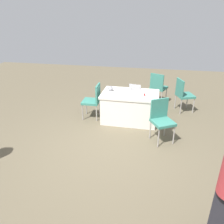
{
  "coord_description": "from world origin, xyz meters",
  "views": [
    {
      "loc": [
        -0.88,
        4.01,
        2.8
      ],
      "look_at": [
        -0.13,
        0.01,
        0.9
      ],
      "focal_mm": 36.75,
      "sensor_mm": 36.0,
      "label": 1
    }
  ],
  "objects_px": {
    "chair_aisle": "(183,93)",
    "laptop_silver": "(134,91)",
    "yarn_ball": "(110,88)",
    "table_foreground": "(130,107)",
    "chair_near_front": "(161,118)",
    "chair_tucked_left": "(158,86)",
    "scissors_red": "(145,95)",
    "chair_by_pillar": "(93,99)"
  },
  "relations": [
    {
      "from": "chair_by_pillar",
      "to": "scissors_red",
      "type": "relative_size",
      "value": 5.27
    },
    {
      "from": "chair_tucked_left",
      "to": "chair_by_pillar",
      "type": "height_order",
      "value": "chair_tucked_left"
    },
    {
      "from": "chair_by_pillar",
      "to": "scissors_red",
      "type": "distance_m",
      "value": 1.36
    },
    {
      "from": "table_foreground",
      "to": "yarn_ball",
      "type": "relative_size",
      "value": 10.81
    },
    {
      "from": "table_foreground",
      "to": "laptop_silver",
      "type": "distance_m",
      "value": 0.43
    },
    {
      "from": "laptop_silver",
      "to": "scissors_red",
      "type": "xyz_separation_m",
      "value": [
        -0.28,
        0.11,
        -0.04
      ]
    },
    {
      "from": "chair_tucked_left",
      "to": "laptop_silver",
      "type": "xyz_separation_m",
      "value": [
        0.63,
        1.29,
        0.24
      ]
    },
    {
      "from": "laptop_silver",
      "to": "chair_near_front",
      "type": "bearing_deg",
      "value": 140.7
    },
    {
      "from": "chair_aisle",
      "to": "laptop_silver",
      "type": "bearing_deg",
      "value": -79.12
    },
    {
      "from": "scissors_red",
      "to": "chair_near_front",
      "type": "bearing_deg",
      "value": 19.62
    },
    {
      "from": "table_foreground",
      "to": "chair_near_front",
      "type": "xyz_separation_m",
      "value": [
        -0.8,
        0.85,
        0.17
      ]
    },
    {
      "from": "chair_aisle",
      "to": "table_foreground",
      "type": "bearing_deg",
      "value": -79.13
    },
    {
      "from": "table_foreground",
      "to": "chair_near_front",
      "type": "relative_size",
      "value": 1.53
    },
    {
      "from": "chair_near_front",
      "to": "chair_tucked_left",
      "type": "height_order",
      "value": "chair_tucked_left"
    },
    {
      "from": "chair_aisle",
      "to": "chair_by_pillar",
      "type": "relative_size",
      "value": 1.01
    },
    {
      "from": "chair_near_front",
      "to": "scissors_red",
      "type": "distance_m",
      "value": 0.93
    },
    {
      "from": "chair_tucked_left",
      "to": "yarn_ball",
      "type": "relative_size",
      "value": 7.13
    },
    {
      "from": "chair_tucked_left",
      "to": "scissors_red",
      "type": "relative_size",
      "value": 5.37
    },
    {
      "from": "chair_near_front",
      "to": "chair_tucked_left",
      "type": "relative_size",
      "value": 0.99
    },
    {
      "from": "chair_tucked_left",
      "to": "chair_by_pillar",
      "type": "bearing_deg",
      "value": -117.36
    },
    {
      "from": "chair_near_front",
      "to": "yarn_ball",
      "type": "bearing_deg",
      "value": -64.54
    },
    {
      "from": "chair_tucked_left",
      "to": "laptop_silver",
      "type": "distance_m",
      "value": 1.45
    },
    {
      "from": "scissors_red",
      "to": "table_foreground",
      "type": "bearing_deg",
      "value": -107.55
    },
    {
      "from": "chair_near_front",
      "to": "chair_aisle",
      "type": "relative_size",
      "value": 1.0
    },
    {
      "from": "table_foreground",
      "to": "scissors_red",
      "type": "xyz_separation_m",
      "value": [
        -0.37,
        0.06,
        0.38
      ]
    },
    {
      "from": "yarn_ball",
      "to": "chair_near_front",
      "type": "bearing_deg",
      "value": 144.83
    },
    {
      "from": "yarn_ball",
      "to": "table_foreground",
      "type": "bearing_deg",
      "value": 171.48
    },
    {
      "from": "laptop_silver",
      "to": "scissors_red",
      "type": "relative_size",
      "value": 2.07
    },
    {
      "from": "chair_tucked_left",
      "to": "scissors_red",
      "type": "xyz_separation_m",
      "value": [
        0.35,
        1.4,
        0.21
      ]
    },
    {
      "from": "chair_near_front",
      "to": "chair_by_pillar",
      "type": "height_order",
      "value": "chair_near_front"
    },
    {
      "from": "chair_aisle",
      "to": "yarn_ball",
      "type": "relative_size",
      "value": 7.05
    },
    {
      "from": "table_foreground",
      "to": "chair_tucked_left",
      "type": "xyz_separation_m",
      "value": [
        -0.71,
        -1.34,
        0.18
      ]
    },
    {
      "from": "chair_by_pillar",
      "to": "yarn_ball",
      "type": "bearing_deg",
      "value": -77.98
    },
    {
      "from": "laptop_silver",
      "to": "scissors_red",
      "type": "bearing_deg",
      "value": 171.54
    },
    {
      "from": "table_foreground",
      "to": "chair_near_front",
      "type": "height_order",
      "value": "chair_near_front"
    },
    {
      "from": "laptop_silver",
      "to": "chair_aisle",
      "type": "bearing_deg",
      "value": -136.2
    },
    {
      "from": "chair_tucked_left",
      "to": "scissors_red",
      "type": "distance_m",
      "value": 1.45
    },
    {
      "from": "table_foreground",
      "to": "laptop_silver",
      "type": "xyz_separation_m",
      "value": [
        -0.08,
        -0.05,
        0.42
      ]
    },
    {
      "from": "chair_near_front",
      "to": "laptop_silver",
      "type": "height_order",
      "value": "laptop_silver"
    },
    {
      "from": "table_foreground",
      "to": "chair_tucked_left",
      "type": "height_order",
      "value": "chair_tucked_left"
    },
    {
      "from": "table_foreground",
      "to": "yarn_ball",
      "type": "height_order",
      "value": "yarn_ball"
    },
    {
      "from": "laptop_silver",
      "to": "chair_tucked_left",
      "type": "bearing_deg",
      "value": -103.49
    }
  ]
}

